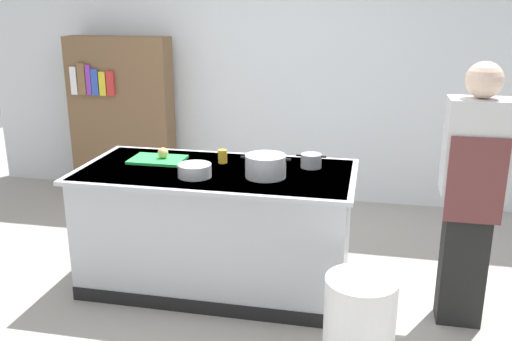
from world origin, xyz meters
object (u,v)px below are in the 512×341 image
object	(u,v)px
onion	(163,153)
sauce_pan	(311,161)
trash_bin	(359,322)
stock_pot	(266,166)
person_chef	(471,191)
bookshelf	(122,117)
juice_cup	(222,156)
mixing_bowl	(195,170)

from	to	relation	value
onion	sauce_pan	world-z (taller)	onion
onion	trash_bin	xyz separation A→B (m)	(1.52, -0.93, -0.68)
stock_pot	person_chef	bearing A→B (deg)	-3.08
onion	bookshelf	bearing A→B (deg)	123.70
juice_cup	bookshelf	bearing A→B (deg)	133.84
juice_cup	person_chef	world-z (taller)	person_chef
mixing_bowl	bookshelf	world-z (taller)	bookshelf
bookshelf	stock_pot	bearing A→B (deg)	-44.33
mixing_bowl	bookshelf	xyz separation A→B (m)	(-1.46, 1.99, -0.09)
person_chef	stock_pot	bearing A→B (deg)	93.50
person_chef	bookshelf	size ratio (longest dim) A/B	1.01
mixing_bowl	person_chef	world-z (taller)	person_chef
juice_cup	bookshelf	size ratio (longest dim) A/B	0.06
juice_cup	person_chef	bearing A→B (deg)	-11.35
sauce_pan	trash_bin	xyz separation A→B (m)	(0.41, -0.99, -0.67)
mixing_bowl	trash_bin	size ratio (longest dim) A/B	0.41
stock_pot	sauce_pan	distance (m)	0.40
stock_pot	person_chef	xyz separation A→B (m)	(1.33, -0.07, -0.06)
juice_cup	person_chef	size ratio (longest dim) A/B	0.06
stock_pot	sauce_pan	xyz separation A→B (m)	(0.28, 0.29, -0.03)
stock_pot	trash_bin	world-z (taller)	stock_pot
sauce_pan	person_chef	distance (m)	1.11
stock_pot	person_chef	size ratio (longest dim) A/B	0.20
mixing_bowl	trash_bin	distance (m)	1.47
stock_pot	trash_bin	xyz separation A→B (m)	(0.69, -0.70, -0.70)
onion	stock_pot	size ratio (longest dim) A/B	0.24
trash_bin	sauce_pan	bearing A→B (deg)	112.65
sauce_pan	mixing_bowl	world-z (taller)	sauce_pan
person_chef	bookshelf	xyz separation A→B (m)	(-3.26, 1.96, -0.06)
sauce_pan	bookshelf	size ratio (longest dim) A/B	0.13
onion	juice_cup	distance (m)	0.45
mixing_bowl	person_chef	bearing A→B (deg)	0.78
mixing_bowl	trash_bin	world-z (taller)	mixing_bowl
person_chef	onion	bearing A→B (deg)	88.48
trash_bin	bookshelf	world-z (taller)	bookshelf
onion	bookshelf	size ratio (longest dim) A/B	0.05
juice_cup	person_chef	distance (m)	1.74
sauce_pan	juice_cup	distance (m)	0.66
onion	trash_bin	distance (m)	1.91
mixing_bowl	juice_cup	bearing A→B (deg)	75.54
onion	sauce_pan	size ratio (longest dim) A/B	0.38
onion	person_chef	world-z (taller)	person_chef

